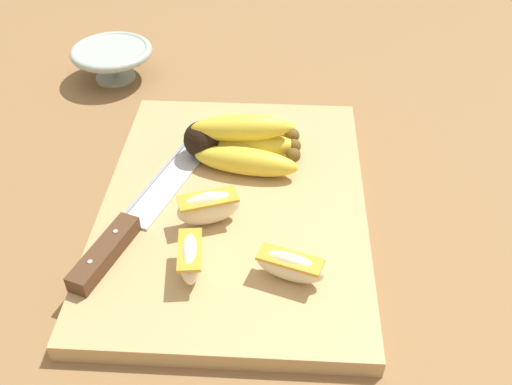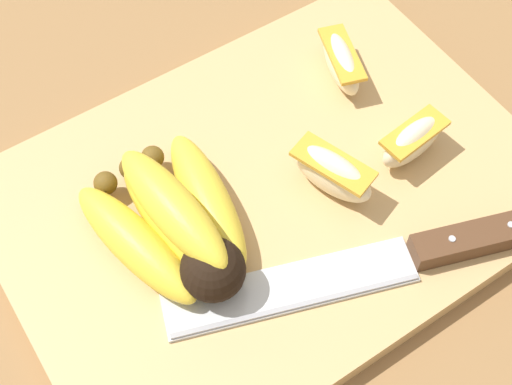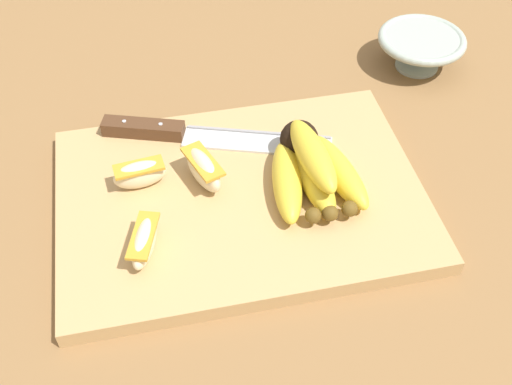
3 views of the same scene
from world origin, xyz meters
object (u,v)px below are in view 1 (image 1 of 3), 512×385
object	(u,v)px
ceramic_bowl	(113,60)
apple_wedge_middle	(290,266)
apple_wedge_far	(190,257)
apple_wedge_near	(208,207)
chefs_knife	(130,223)
banana_bunch	(240,141)

from	to	relation	value
ceramic_bowl	apple_wedge_middle	bearing A→B (deg)	-146.38
apple_wedge_far	apple_wedge_near	bearing A→B (deg)	-7.61
chefs_knife	ceramic_bowl	xyz separation A→B (m)	(0.35, 0.10, 0.00)
apple_wedge_middle	apple_wedge_near	bearing A→B (deg)	49.35
banana_bunch	chefs_knife	size ratio (longest dim) A/B	0.52
chefs_knife	apple_wedge_far	size ratio (longest dim) A/B	4.40
banana_bunch	apple_wedge_middle	size ratio (longest dim) A/B	1.99
apple_wedge_far	banana_bunch	bearing A→B (deg)	-10.14
chefs_knife	apple_wedge_near	xyz separation A→B (m)	(0.01, -0.08, 0.01)
apple_wedge_near	apple_wedge_middle	bearing A→B (deg)	-130.65
apple_wedge_near	apple_wedge_far	bearing A→B (deg)	172.39
banana_bunch	apple_wedge_near	bearing A→B (deg)	168.37
banana_bunch	ceramic_bowl	xyz separation A→B (m)	(0.22, 0.21, -0.01)
ceramic_bowl	banana_bunch	bearing A→B (deg)	-135.94
banana_bunch	apple_wedge_near	size ratio (longest dim) A/B	1.98
apple_wedge_middle	apple_wedge_far	size ratio (longest dim) A/B	1.14
chefs_knife	apple_wedge_near	distance (m)	0.08
apple_wedge_far	ceramic_bowl	size ratio (longest dim) A/B	0.51
chefs_knife	banana_bunch	bearing A→B (deg)	-38.90
apple_wedge_near	apple_wedge_middle	xyz separation A→B (m)	(-0.07, -0.09, -0.00)
apple_wedge_near	ceramic_bowl	size ratio (longest dim) A/B	0.59
apple_wedge_middle	apple_wedge_far	distance (m)	0.10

